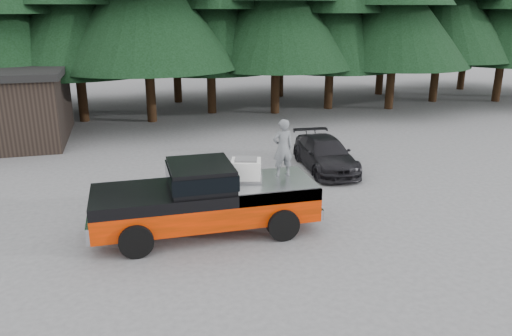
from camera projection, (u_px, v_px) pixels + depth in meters
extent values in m
plane|color=#505153|center=(224.00, 230.00, 13.54)|extent=(120.00, 120.00, 0.00)
cube|color=black|center=(200.00, 175.00, 12.93)|extent=(1.66, 1.90, 0.59)
cube|color=silver|center=(246.00, 170.00, 13.37)|extent=(0.93, 0.84, 0.53)
imported|color=#575B5E|center=(283.00, 148.00, 13.53)|extent=(0.61, 0.43, 1.60)
imported|color=black|center=(325.00, 154.00, 18.52)|extent=(1.88, 4.14, 1.18)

